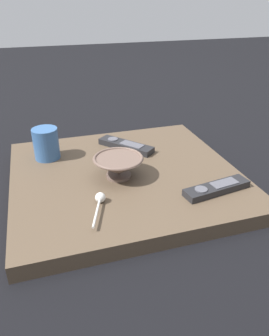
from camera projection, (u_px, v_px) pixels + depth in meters
name	position (u px, v px, depth m)	size (l,w,h in m)	color
ground_plane	(125.00, 184.00, 1.00)	(6.00, 6.00, 0.00)	black
table	(125.00, 178.00, 0.99)	(0.66, 0.62, 0.04)	#4C3D2D
cereal_bowl	(118.00, 166.00, 0.94)	(0.14, 0.14, 0.06)	brown
coffee_mug	(46.00, 144.00, 1.04)	(0.08, 0.08, 0.10)	#33598C
teaspoon	(100.00, 200.00, 0.83)	(0.06, 0.13, 0.03)	silver
tv_remote_near	(217.00, 188.00, 0.88)	(0.20, 0.08, 0.02)	black
tv_remote_far	(126.00, 145.00, 1.12)	(0.17, 0.19, 0.02)	black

